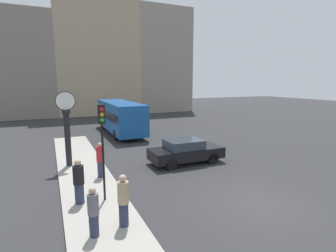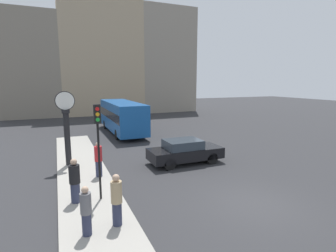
{
  "view_description": "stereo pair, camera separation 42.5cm",
  "coord_description": "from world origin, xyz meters",
  "px_view_note": "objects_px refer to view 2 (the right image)",
  "views": [
    {
      "loc": [
        -7.5,
        -7.58,
        4.91
      ],
      "look_at": [
        -0.19,
        8.55,
        1.9
      ],
      "focal_mm": 28.0,
      "sensor_mm": 36.0,
      "label": 1
    },
    {
      "loc": [
        -7.11,
        -7.75,
        4.91
      ],
      "look_at": [
        -0.19,
        8.55,
        1.9
      ],
      "focal_mm": 28.0,
      "sensor_mm": 36.0,
      "label": 2
    }
  ],
  "objects_px": {
    "pedestrian_black_jacket": "(75,181)",
    "pedestrian_red_top": "(98,159)",
    "street_clock": "(67,129)",
    "pedestrian_tan_coat": "(117,200)",
    "pedestrian_grey_jacket": "(86,211)",
    "traffic_light_near": "(98,132)",
    "bus_distant": "(122,115)",
    "sedan_car": "(185,151)"
  },
  "relations": [
    {
      "from": "pedestrian_red_top",
      "to": "pedestrian_grey_jacket",
      "type": "distance_m",
      "value": 5.28
    },
    {
      "from": "pedestrian_grey_jacket",
      "to": "street_clock",
      "type": "bearing_deg",
      "value": 91.46
    },
    {
      "from": "pedestrian_red_top",
      "to": "bus_distant",
      "type": "bearing_deg",
      "value": 71.18
    },
    {
      "from": "sedan_car",
      "to": "pedestrian_black_jacket",
      "type": "relative_size",
      "value": 2.47
    },
    {
      "from": "sedan_car",
      "to": "bus_distant",
      "type": "xyz_separation_m",
      "value": [
        -1.25,
        10.94,
        0.95
      ]
    },
    {
      "from": "pedestrian_tan_coat",
      "to": "traffic_light_near",
      "type": "bearing_deg",
      "value": 95.09
    },
    {
      "from": "traffic_light_near",
      "to": "pedestrian_black_jacket",
      "type": "distance_m",
      "value": 2.14
    },
    {
      "from": "sedan_car",
      "to": "street_clock",
      "type": "xyz_separation_m",
      "value": [
        -6.52,
        2.01,
        1.5
      ]
    },
    {
      "from": "traffic_light_near",
      "to": "sedan_car",
      "type": "bearing_deg",
      "value": 30.74
    },
    {
      "from": "bus_distant",
      "to": "pedestrian_red_top",
      "type": "bearing_deg",
      "value": -108.82
    },
    {
      "from": "traffic_light_near",
      "to": "pedestrian_grey_jacket",
      "type": "bearing_deg",
      "value": -108.1
    },
    {
      "from": "pedestrian_black_jacket",
      "to": "street_clock",
      "type": "bearing_deg",
      "value": 90.35
    },
    {
      "from": "street_clock",
      "to": "sedan_car",
      "type": "bearing_deg",
      "value": -17.13
    },
    {
      "from": "sedan_car",
      "to": "pedestrian_grey_jacket",
      "type": "xyz_separation_m",
      "value": [
        -6.32,
        -5.74,
        0.18
      ]
    },
    {
      "from": "bus_distant",
      "to": "pedestrian_tan_coat",
      "type": "xyz_separation_m",
      "value": [
        -4.06,
        -16.47,
        -0.68
      ]
    },
    {
      "from": "traffic_light_near",
      "to": "pedestrian_red_top",
      "type": "bearing_deg",
      "value": 83.02
    },
    {
      "from": "street_clock",
      "to": "pedestrian_tan_coat",
      "type": "xyz_separation_m",
      "value": [
        1.2,
        -7.54,
        -1.23
      ]
    },
    {
      "from": "bus_distant",
      "to": "pedestrian_red_top",
      "type": "distance_m",
      "value": 12.2
    },
    {
      "from": "bus_distant",
      "to": "pedestrian_grey_jacket",
      "type": "distance_m",
      "value": 17.45
    },
    {
      "from": "bus_distant",
      "to": "pedestrian_black_jacket",
      "type": "xyz_separation_m",
      "value": [
        -5.23,
        -14.13,
        -0.68
      ]
    },
    {
      "from": "traffic_light_near",
      "to": "pedestrian_grey_jacket",
      "type": "relative_size",
      "value": 2.42
    },
    {
      "from": "bus_distant",
      "to": "pedestrian_tan_coat",
      "type": "height_order",
      "value": "bus_distant"
    },
    {
      "from": "bus_distant",
      "to": "traffic_light_near",
      "type": "bearing_deg",
      "value": -106.67
    },
    {
      "from": "street_clock",
      "to": "pedestrian_red_top",
      "type": "height_order",
      "value": "street_clock"
    },
    {
      "from": "sedan_car",
      "to": "traffic_light_near",
      "type": "height_order",
      "value": "traffic_light_near"
    },
    {
      "from": "sedan_car",
      "to": "bus_distant",
      "type": "distance_m",
      "value": 11.06
    },
    {
      "from": "pedestrian_tan_coat",
      "to": "pedestrian_grey_jacket",
      "type": "bearing_deg",
      "value": -168.0
    },
    {
      "from": "street_clock",
      "to": "pedestrian_grey_jacket",
      "type": "xyz_separation_m",
      "value": [
        0.2,
        -7.75,
        -1.32
      ]
    },
    {
      "from": "pedestrian_red_top",
      "to": "pedestrian_grey_jacket",
      "type": "bearing_deg",
      "value": -102.42
    },
    {
      "from": "pedestrian_red_top",
      "to": "sedan_car",
      "type": "bearing_deg",
      "value": 6.49
    },
    {
      "from": "pedestrian_black_jacket",
      "to": "sedan_car",
      "type": "bearing_deg",
      "value": 26.17
    },
    {
      "from": "traffic_light_near",
      "to": "pedestrian_black_jacket",
      "type": "relative_size",
      "value": 2.17
    },
    {
      "from": "pedestrian_red_top",
      "to": "pedestrian_tan_coat",
      "type": "height_order",
      "value": "same"
    },
    {
      "from": "traffic_light_near",
      "to": "pedestrian_tan_coat",
      "type": "xyz_separation_m",
      "value": [
        0.2,
        -2.25,
        -1.9
      ]
    },
    {
      "from": "pedestrian_black_jacket",
      "to": "pedestrian_grey_jacket",
      "type": "relative_size",
      "value": 1.12
    },
    {
      "from": "traffic_light_near",
      "to": "street_clock",
      "type": "xyz_separation_m",
      "value": [
        -1.0,
        5.29,
        -0.67
      ]
    },
    {
      "from": "pedestrian_black_jacket",
      "to": "pedestrian_tan_coat",
      "type": "xyz_separation_m",
      "value": [
        1.17,
        -2.34,
        0.0
      ]
    },
    {
      "from": "pedestrian_black_jacket",
      "to": "pedestrian_tan_coat",
      "type": "height_order",
      "value": "pedestrian_black_jacket"
    },
    {
      "from": "pedestrian_tan_coat",
      "to": "pedestrian_grey_jacket",
      "type": "height_order",
      "value": "pedestrian_tan_coat"
    },
    {
      "from": "bus_distant",
      "to": "traffic_light_near",
      "type": "relative_size",
      "value": 2.4
    },
    {
      "from": "pedestrian_black_jacket",
      "to": "pedestrian_red_top",
      "type": "height_order",
      "value": "pedestrian_black_jacket"
    },
    {
      "from": "bus_distant",
      "to": "pedestrian_red_top",
      "type": "xyz_separation_m",
      "value": [
        -3.93,
        -11.53,
        -0.69
      ]
    }
  ]
}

